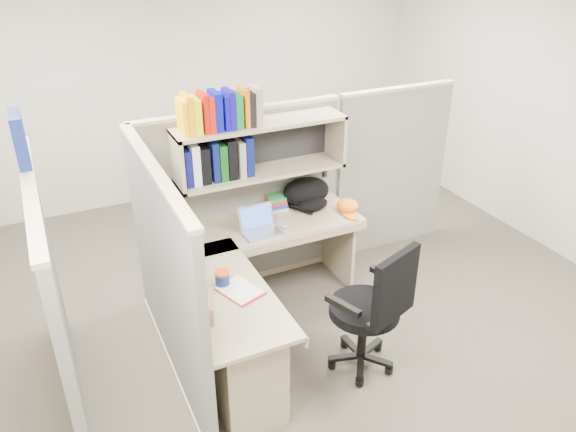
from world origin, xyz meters
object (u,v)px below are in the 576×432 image
desk (251,326)px  laptop (261,222)px  backpack (309,194)px  task_chair (368,328)px  snack_canister (222,277)px

desk → laptop: size_ratio=5.82×
desk → laptop: (0.38, 0.71, 0.40)m
desk → backpack: bearing=45.8°
backpack → task_chair: bearing=-108.3°
desk → laptop: laptop is taller
laptop → snack_canister: size_ratio=2.87×
laptop → desk: bearing=-121.0°
snack_canister → task_chair: (0.91, -0.47, -0.41)m
desk → laptop: bearing=61.5°
task_chair → laptop: bearing=111.4°
snack_canister → task_chair: bearing=-27.1°
desk → snack_canister: size_ratio=16.72×
snack_canister → desk: bearing=-51.0°
backpack → desk: bearing=-145.0°
laptop → task_chair: size_ratio=0.28×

